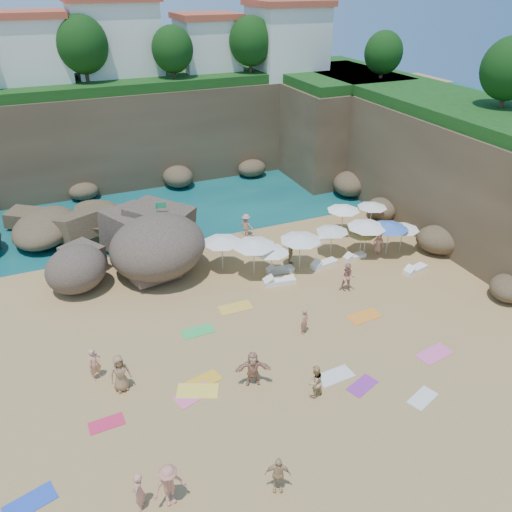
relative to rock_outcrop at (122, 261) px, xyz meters
name	(u,v)px	position (x,y,z in m)	size (l,w,h in m)	color
ground	(244,320)	(4.99, -9.09, 0.00)	(120.00, 120.00, 0.00)	tan
seawater	(135,158)	(4.99, 20.91, 0.00)	(120.00, 120.00, 0.00)	#0C4751
cliff_back	(163,129)	(6.99, 15.91, 4.00)	(44.00, 8.00, 8.00)	brown
cliff_right	(435,161)	(23.99, -1.09, 4.00)	(8.00, 30.00, 8.00)	brown
cliff_corner	(332,126)	(21.99, 10.91, 4.00)	(10.00, 12.00, 8.00)	brown
rock_promontory	(22,233)	(-6.01, 6.91, 0.00)	(12.00, 7.00, 2.00)	brown
clifftop_buildings	(164,43)	(7.95, 16.71, 11.24)	(28.48, 9.48, 7.00)	white
clifftop_trees	(206,50)	(9.77, 10.43, 11.26)	(35.60, 23.82, 4.40)	#11380F
rock_outcrop	(122,261)	(0.00, 0.00, 0.00)	(9.05, 6.79, 3.62)	brown
flag_pole	(159,221)	(2.69, 0.00, 2.42)	(0.74, 0.15, 3.79)	silver
parasol_0	(301,237)	(10.27, -5.44, 2.27)	(2.61, 2.61, 2.47)	silver
parasol_1	(222,240)	(5.77, -3.55, 2.12)	(2.45, 2.45, 2.31)	silver
parasol_2	(332,229)	(13.08, -4.56, 1.88)	(2.16, 2.16, 2.04)	silver
parasol_3	(372,205)	(17.77, -2.29, 1.88)	(2.16, 2.16, 2.04)	silver
parasol_4	(403,227)	(17.58, -6.09, 1.88)	(2.17, 2.17, 2.05)	silver
parasol_5	(272,249)	(8.24, -5.57, 1.92)	(2.21, 2.21, 2.09)	silver
parasol_6	(362,232)	(14.84, -5.41, 1.70)	(1.96, 1.96, 1.85)	silver
parasol_7	(344,208)	(15.39, -2.18, 2.02)	(2.33, 2.33, 2.20)	silver
parasol_8	(367,224)	(15.09, -5.53, 2.27)	(2.62, 2.62, 2.48)	silver
parasol_9	(254,243)	(7.31, -5.03, 2.29)	(2.64, 2.64, 2.50)	silver
parasol_10	(390,225)	(16.51, -6.03, 2.16)	(2.49, 2.49, 2.35)	silver
lounger_0	(324,264)	(11.91, -5.75, 0.14)	(1.84, 0.61, 0.29)	white
lounger_1	(280,270)	(8.97, -5.30, 0.14)	(1.75, 0.58, 0.27)	silver
lounger_2	(318,239)	(13.26, -2.52, 0.13)	(1.61, 0.54, 0.25)	white
lounger_3	(279,281)	(8.36, -6.50, 0.15)	(1.95, 0.65, 0.30)	white
lounger_4	(415,269)	(16.91, -8.59, 0.14)	(1.75, 0.58, 0.27)	white
lounger_5	(355,257)	(14.27, -5.68, 0.12)	(1.60, 0.53, 0.25)	white
towel_0	(30,503)	(-6.06, -16.15, 0.02)	(1.75, 0.88, 0.03)	blue
towel_1	(194,395)	(0.85, -13.38, 0.02)	(1.72, 0.86, 0.03)	pink
towel_2	(203,381)	(1.50, -12.72, 0.01)	(1.63, 0.82, 0.03)	gold
towel_4	(198,391)	(1.08, -13.23, 0.02)	(1.86, 0.93, 0.03)	yellow
towel_5	(335,376)	(7.29, -14.82, 0.02)	(1.75, 0.88, 0.03)	silver
towel_6	(362,386)	(8.12, -15.87, 0.01)	(1.51, 0.75, 0.03)	purple
towel_7	(107,423)	(-3.00, -13.54, 0.01)	(1.45, 0.73, 0.03)	#D1244D
towel_9	(434,354)	(12.65, -15.42, 0.02)	(1.82, 0.91, 0.03)	pink
towel_10	(364,316)	(11.21, -11.41, 0.02)	(1.86, 0.93, 0.03)	orange
towel_11	(198,331)	(2.37, -9.08, 0.02)	(1.70, 0.85, 0.03)	green
towel_12	(235,308)	(4.97, -7.86, 0.02)	(1.87, 0.93, 0.03)	gold
towel_13	(423,398)	(10.15, -17.57, 0.01)	(1.47, 0.74, 0.03)	silver
person_stand_0	(95,364)	(-2.97, -10.57, 0.83)	(0.61, 0.40, 1.67)	tan
person_stand_1	(315,381)	(5.79, -15.52, 0.83)	(0.81, 0.63, 1.66)	tan
person_stand_2	(246,225)	(8.91, 0.22, 0.83)	(1.08, 0.44, 1.67)	tan
person_stand_3	(290,253)	(9.99, -4.69, 0.81)	(0.95, 0.39, 1.61)	tan
person_stand_4	(379,243)	(16.15, -5.58, 0.73)	(0.71, 0.39, 1.46)	tan
person_stand_5	(180,250)	(3.55, -1.69, 0.92)	(1.70, 0.49, 1.84)	tan
person_stand_6	(139,491)	(-2.43, -17.84, 0.84)	(0.61, 0.40, 1.68)	tan
person_lie_0	(171,498)	(-1.41, -18.12, 0.25)	(1.19, 1.84, 0.49)	tan
person_lie_1	(277,486)	(2.29, -19.11, 0.20)	(0.94, 1.60, 0.39)	tan
person_lie_2	(122,385)	(-2.02, -11.78, 0.25)	(0.91, 1.86, 0.50)	#98724C
person_lie_3	(253,379)	(3.57, -13.74, 0.23)	(1.61, 1.74, 0.46)	tan
person_lie_4	(304,330)	(7.49, -11.36, 0.17)	(0.52, 1.43, 0.34)	#B5755A
person_lie_5	(347,286)	(11.69, -8.80, 0.34)	(0.87, 1.79, 0.68)	tan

